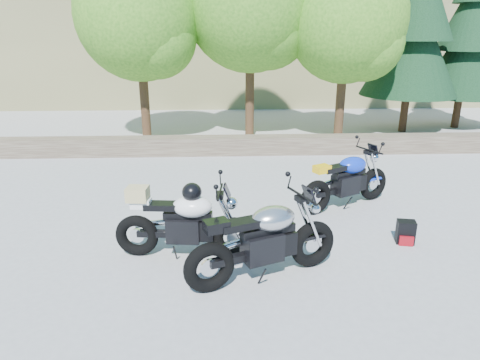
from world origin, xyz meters
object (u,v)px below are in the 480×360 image
white_bike (184,221)px  blue_bike (347,181)px  silver_bike (265,241)px  backpack (406,232)px

white_bike → blue_bike: (3.01, 1.89, -0.05)m
silver_bike → blue_bike: bearing=32.1°
silver_bike → blue_bike: (1.86, 2.55, -0.03)m
white_bike → blue_bike: white_bike is taller
silver_bike → blue_bike: silver_bike is taller
silver_bike → white_bike: size_ratio=1.02×
blue_bike → white_bike: bearing=-175.8°
white_bike → backpack: bearing=9.9°
silver_bike → backpack: bearing=-0.2°
silver_bike → white_bike: white_bike is taller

